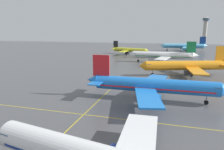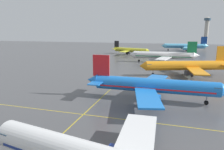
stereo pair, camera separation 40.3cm
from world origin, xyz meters
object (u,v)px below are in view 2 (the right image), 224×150
object	(u,v)px
control_tower	(207,28)
airliner_far_left_stand	(164,55)
airliner_third_row	(186,66)
airliner_far_right_stand	(130,50)
airliner_distant_taxiway	(185,46)
airliner_second_row	(153,86)

from	to	relation	value
control_tower	airliner_far_left_stand	bearing A→B (deg)	-104.33
airliner_third_row	airliner_far_right_stand	world-z (taller)	airliner_third_row
airliner_far_right_stand	control_tower	size ratio (longest dim) A/B	0.89
airliner_far_left_stand	airliner_distant_taxiway	size ratio (longest dim) A/B	0.96
airliner_far_right_stand	airliner_second_row	bearing A→B (deg)	-75.35
airliner_second_row	airliner_far_right_stand	distance (m)	108.07
airliner_far_left_stand	control_tower	world-z (taller)	control_tower
airliner_third_row	control_tower	xyz separation A→B (m)	(35.82, 215.61, 16.91)
airliner_far_right_stand	airliner_third_row	bearing A→B (deg)	-61.29
airliner_far_left_stand	control_tower	xyz separation A→B (m)	(46.60, 182.43, 16.81)
airliner_second_row	airliner_far_left_stand	world-z (taller)	airliner_far_left_stand
control_tower	airliner_third_row	bearing A→B (deg)	-99.43
airliner_far_right_stand	airliner_distant_taxiway	size ratio (longest dim) A/B	0.77
airliner_third_row	control_tower	distance (m)	219.22
airliner_distant_taxiway	airliner_far_right_stand	bearing A→B (deg)	-135.30
airliner_second_row	airliner_distant_taxiway	bearing A→B (deg)	84.08
airliner_far_right_stand	airliner_far_left_stand	bearing A→B (deg)	-52.96
airliner_distant_taxiway	airliner_far_left_stand	bearing A→B (deg)	-101.32
airliner_second_row	control_tower	xyz separation A→B (m)	(46.23, 251.25, 17.02)
airliner_third_row	airliner_far_left_stand	bearing A→B (deg)	108.00
airliner_distant_taxiway	control_tower	xyz separation A→B (m)	(31.02, 104.59, 16.63)
airliner_second_row	airliner_distant_taxiway	xyz separation A→B (m)	(15.21, 146.66, 0.39)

